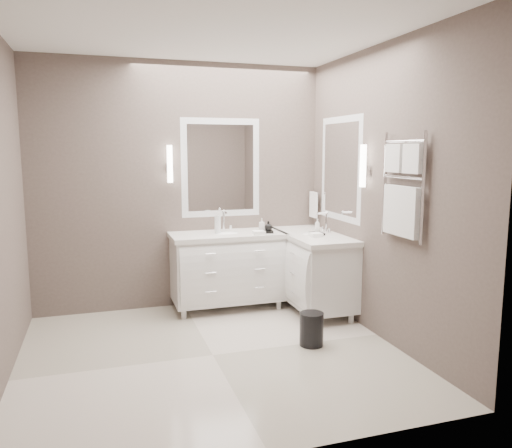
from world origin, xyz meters
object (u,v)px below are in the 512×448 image
object	(u,v)px
towel_ladder	(402,193)
waste_bin	(311,329)
vanity_right	(312,266)
vanity_back	(228,265)

from	to	relation	value
towel_ladder	waste_bin	xyz separation A→B (m)	(-0.65, 0.35, -1.24)
vanity_right	towel_ladder	world-z (taller)	towel_ladder
vanity_back	towel_ladder	bearing A→B (deg)	-55.90
towel_ladder	vanity_back	bearing A→B (deg)	124.10
vanity_back	vanity_right	size ratio (longest dim) A/B	1.00
towel_ladder	waste_bin	bearing A→B (deg)	151.78
vanity_right	vanity_back	bearing A→B (deg)	159.62
vanity_back	waste_bin	xyz separation A→B (m)	(0.45, -1.28, -0.33)
vanity_right	waste_bin	size ratio (longest dim) A/B	4.11
vanity_back	vanity_right	xyz separation A→B (m)	(0.88, -0.33, 0.00)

